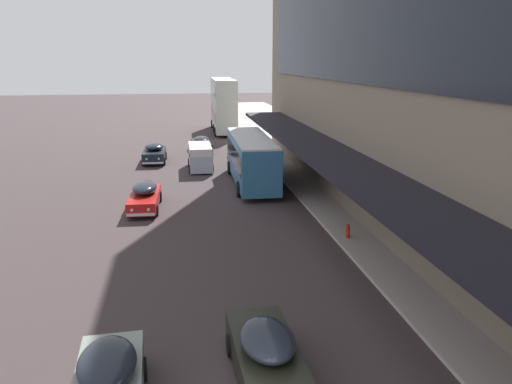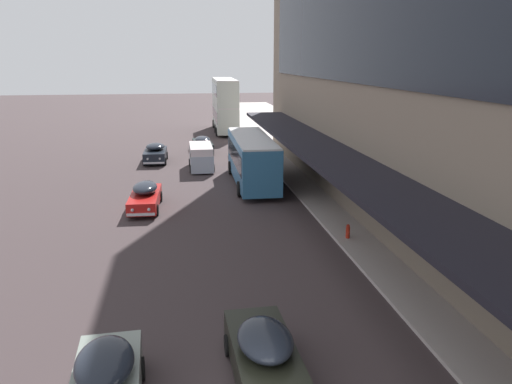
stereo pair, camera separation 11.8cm
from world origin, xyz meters
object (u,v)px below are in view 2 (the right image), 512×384
at_px(transit_bus_kerbside_rear, 225,104).
at_px(sedan_oncoming_front, 155,153).
at_px(sedan_far_back, 242,151).
at_px(fire_hydrant, 348,231).
at_px(sedan_lead_mid, 145,196).
at_px(sedan_second_near, 264,353).
at_px(transit_bus_kerbside_front, 252,157).
at_px(vw_van, 201,156).
at_px(sedan_lead_near, 203,144).

xyz_separation_m(transit_bus_kerbside_rear, sedan_oncoming_front, (-7.58, -17.30, -2.57)).
distance_m(sedan_far_back, fire_hydrant, 20.96).
bearing_deg(sedan_oncoming_front, sedan_far_back, -0.15).
distance_m(sedan_lead_mid, sedan_second_near, 17.67).
bearing_deg(transit_bus_kerbside_front, vw_van, 120.53).
xyz_separation_m(sedan_lead_mid, vw_van, (3.78, 10.37, 0.35)).
distance_m(sedan_far_back, vw_van, 5.01).
distance_m(transit_bus_kerbside_rear, sedan_lead_mid, 32.06).
bearing_deg(sedan_far_back, fire_hydrant, -83.06).
height_order(sedan_lead_mid, vw_van, vw_van).
relative_size(vw_van, fire_hydrant, 6.50).
xyz_separation_m(transit_bus_kerbside_front, sedan_lead_mid, (-7.08, -4.77, -1.18)).
distance_m(sedan_second_near, sedan_oncoming_front, 31.16).
xyz_separation_m(sedan_lead_mid, sedan_oncoming_front, (0.05, 13.73, 0.04)).
bearing_deg(vw_van, sedan_far_back, 41.80).
height_order(transit_bus_kerbside_rear, sedan_lead_near, transit_bus_kerbside_rear).
height_order(sedan_lead_mid, sedan_second_near, sedan_second_near).
distance_m(sedan_lead_mid, vw_van, 11.05).
xyz_separation_m(sedan_far_back, vw_van, (-3.73, -3.33, 0.36)).
distance_m(transit_bus_kerbside_front, vw_van, 6.56).
height_order(sedan_second_near, vw_van, vw_van).
bearing_deg(sedan_lead_mid, sedan_second_near, -76.26).
distance_m(sedan_lead_mid, sedan_far_back, 15.63).
relative_size(sedan_lead_near, fire_hydrant, 6.91).
relative_size(sedan_far_back, vw_van, 1.05).
bearing_deg(fire_hydrant, transit_bus_kerbside_rear, 93.60).
height_order(sedan_second_near, fire_hydrant, sedan_second_near).
relative_size(transit_bus_kerbside_rear, vw_van, 2.41).
xyz_separation_m(sedan_oncoming_front, fire_hydrant, (9.98, -20.82, -0.30)).
xyz_separation_m(transit_bus_kerbside_front, vw_van, (-3.31, 5.60, -0.83)).
height_order(sedan_lead_near, sedan_oncoming_front, sedan_oncoming_front).
bearing_deg(transit_bus_kerbside_front, sedan_lead_mid, -146.03).
bearing_deg(sedan_lead_near, sedan_second_near, -90.11).
relative_size(sedan_second_near, vw_van, 0.97).
bearing_deg(vw_van, sedan_lead_mid, -110.00).
distance_m(transit_bus_kerbside_rear, vw_van, 21.14).
bearing_deg(fire_hydrant, sedan_far_back, 96.94).
height_order(sedan_lead_near, sedan_second_near, sedan_second_near).
xyz_separation_m(transit_bus_kerbside_rear, sedan_lead_mid, (-7.63, -31.03, -2.62)).
height_order(transit_bus_kerbside_front, sedan_oncoming_front, transit_bus_kerbside_front).
xyz_separation_m(sedan_lead_near, sedan_oncoming_front, (-4.21, -3.99, 0.03)).
bearing_deg(sedan_lead_near, transit_bus_kerbside_front, -77.73).
height_order(sedan_lead_mid, fire_hydrant, sedan_lead_mid).
bearing_deg(sedan_far_back, sedan_lead_near, 128.95).
relative_size(transit_bus_kerbside_rear, sedan_oncoming_front, 2.49).
bearing_deg(sedan_lead_mid, transit_bus_kerbside_rear, 76.18).
relative_size(sedan_lead_near, sedan_second_near, 1.09).
bearing_deg(sedan_far_back, sedan_second_near, -96.12).
relative_size(transit_bus_kerbside_front, sedan_second_near, 2.28).
distance_m(transit_bus_kerbside_front, sedan_lead_near, 13.30).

